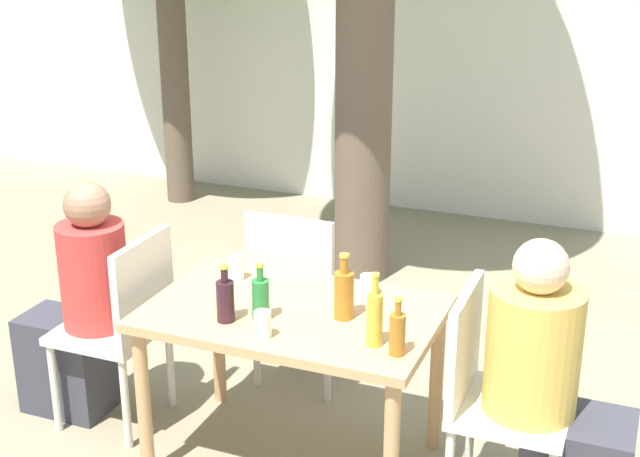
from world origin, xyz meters
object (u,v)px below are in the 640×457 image
drinking_glass_1 (369,285)px  amber_bottle_0 (344,294)px  patio_chair_0 (125,319)px  dining_table_front (293,330)px  amber_bottle_2 (397,333)px  wine_bottle_3 (225,300)px  drinking_glass_2 (263,324)px  person_seated_1 (554,403)px  patio_chair_1 (491,389)px  drinking_glass_0 (237,267)px  patio_chair_2 (299,287)px  green_bottle_4 (261,298)px  person_seated_0 (80,314)px  oil_cruet_1 (375,318)px

drinking_glass_1 → amber_bottle_0: bearing=-93.6°
patio_chair_0 → dining_table_front: bearing=90.0°
amber_bottle_2 → wine_bottle_3: bearing=178.6°
drinking_glass_2 → drinking_glass_1: bearing=65.3°
person_seated_1 → wine_bottle_3: bearing=98.9°
patio_chair_1 → drinking_glass_0: 1.22m
dining_table_front → amber_bottle_0: amber_bottle_0 is taller
dining_table_front → patio_chair_2: 0.67m
patio_chair_0 → green_bottle_4: size_ratio=3.89×
green_bottle_4 → drinking_glass_1: 0.51m
person_seated_0 → wine_bottle_3: (0.87, -0.20, 0.31)m
patio_chair_1 → drinking_glass_1: bearing=66.5°
wine_bottle_3 → drinking_glass_1: (0.44, 0.46, -0.05)m
patio_chair_2 → drinking_glass_1: (0.48, -0.36, 0.24)m
person_seated_1 → amber_bottle_2: (-0.56, -0.22, 0.29)m
green_bottle_4 → amber_bottle_2: bearing=-7.9°
person_seated_0 → drinking_glass_0: (0.72, 0.19, 0.27)m
patio_chair_1 → green_bottle_4: bearing=98.4°
person_seated_1 → amber_bottle_0: size_ratio=4.25×
patio_chair_0 → patio_chair_1: size_ratio=1.00×
patio_chair_0 → patio_chair_2: 0.86m
wine_bottle_3 → patio_chair_2: bearing=92.4°
person_seated_0 → drinking_glass_1: size_ratio=13.65×
patio_chair_2 → person_seated_1: 1.45m
amber_bottle_2 → green_bottle_4: (-0.59, 0.08, 0.00)m
drinking_glass_0 → drinking_glass_2: (0.35, -0.47, -0.00)m
green_bottle_4 → drinking_glass_0: bearing=130.0°
patio_chair_2 → amber_bottle_2: size_ratio=4.07×
drinking_glass_0 → person_seated_1: bearing=-7.6°
patio_chair_1 → person_seated_0: 1.91m
amber_bottle_0 → wine_bottle_3: 0.47m
wine_bottle_3 → drinking_glass_1: bearing=45.9°
wine_bottle_3 → drinking_glass_0: wine_bottle_3 is taller
patio_chair_2 → amber_bottle_0: size_ratio=3.38×
patio_chair_1 → drinking_glass_1: patio_chair_1 is taller
dining_table_front → amber_bottle_2: size_ratio=5.23×
patio_chair_1 → drinking_glass_0: patio_chair_1 is taller
person_seated_0 → oil_cruet_1: size_ratio=3.97×
drinking_glass_0 → patio_chair_1: bearing=-9.2°
amber_bottle_0 → patio_chair_2: bearing=126.5°
patio_chair_0 → drinking_glass_1: size_ratio=10.92×
amber_bottle_0 → dining_table_front: bearing=179.1°
patio_chair_2 → person_seated_1: bearing=154.6°
patio_chair_1 → person_seated_0: size_ratio=0.80×
patio_chair_1 → wine_bottle_3: 1.09m
patio_chair_0 → oil_cruet_1: oil_cruet_1 is taller
patio_chair_0 → person_seated_0: size_ratio=0.80×
patio_chair_0 → person_seated_0: 0.25m
dining_table_front → drinking_glass_0: bearing=151.6°
drinking_glass_0 → amber_bottle_2: bearing=-25.2°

